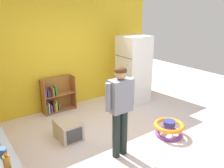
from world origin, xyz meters
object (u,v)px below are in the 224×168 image
Objects in this scene: refrigerator at (134,70)px; blue_cup at (3,152)px; bookshelf at (56,97)px; pet_carrier at (68,130)px; standing_person at (120,105)px; amber_bottle at (7,163)px; baby_walker at (169,128)px.

blue_cup is (-3.59, -1.92, 0.06)m from refrigerator.
bookshelf is 1.37m from pet_carrier.
bookshelf is 1.54× the size of pet_carrier.
pet_carrier is 2.01m from blue_cup.
standing_person reaches higher than blue_cup.
bookshelf is at bearing 160.79° from refrigerator.
refrigerator is at bearing -19.21° from bookshelf.
blue_cup is (0.02, 0.30, -0.05)m from amber_bottle.
baby_walker is at bearing 3.39° from blue_cup.
amber_bottle is (-1.37, -1.57, 0.82)m from pet_carrier.
refrigerator is at bearing 16.24° from pet_carrier.
amber_bottle is at bearing -163.50° from standing_person.
amber_bottle is (-3.61, -2.22, 0.11)m from refrigerator.
amber_bottle is (-3.05, -0.48, 0.84)m from baby_walker.
standing_person is at bearing 7.82° from blue_cup.
blue_cup is (-1.35, -1.27, 0.77)m from pet_carrier.
baby_walker is 6.36× the size of blue_cup.
bookshelf is 2.42m from standing_person.
baby_walker is 3.13m from blue_cup.
refrigerator is at bearing 31.62° from amber_bottle.
bookshelf reaches higher than pet_carrier.
blue_cup reaches higher than baby_walker.
refrigerator reaches higher than standing_person.
blue_cup reaches higher than bookshelf.
bookshelf is at bearing 59.52° from amber_bottle.
refrigerator is 1.12× the size of standing_person.
baby_walker is 1.09× the size of pet_carrier.
bookshelf reaches higher than baby_walker.
standing_person is 2.64× the size of baby_walker.
refrigerator is 2.09× the size of bookshelf.
standing_person reaches higher than amber_bottle.
amber_bottle is at bearing -120.48° from bookshelf.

